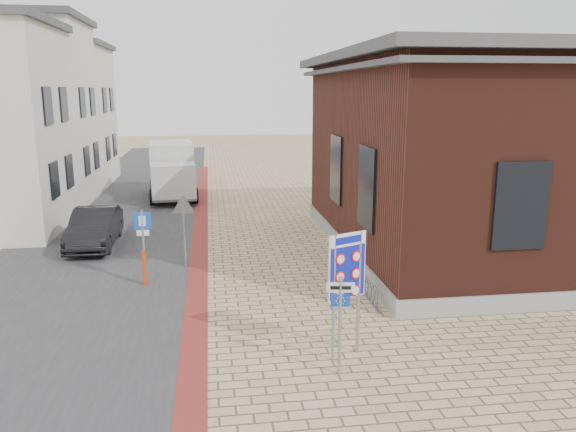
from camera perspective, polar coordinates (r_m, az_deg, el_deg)
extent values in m
plane|color=tan|center=(12.94, -0.43, -12.85)|extent=(120.00, 120.00, 0.00)
cube|color=#38383A|center=(27.44, -16.12, 0.47)|extent=(7.00, 60.00, 0.02)
cube|color=maroon|center=(22.29, -8.94, -1.93)|extent=(0.60, 40.00, 0.02)
cube|color=gray|center=(22.00, 20.92, -2.18)|extent=(12.15, 12.15, 0.50)
cube|color=#471F16|center=(21.45, 21.60, 6.24)|extent=(12.00, 12.00, 6.00)
cube|color=#48474C|center=(21.38, 22.31, 14.65)|extent=(13.00, 13.00, 0.30)
cube|color=#48474C|center=(21.36, 22.21, 13.58)|extent=(12.70, 12.70, 0.15)
cube|color=black|center=(16.45, 8.06, 2.84)|extent=(0.12, 1.60, 2.40)
cube|color=black|center=(20.28, 4.97, 4.76)|extent=(0.12, 1.60, 2.40)
cube|color=black|center=(14.90, 22.55, 0.96)|extent=(1.40, 0.12, 2.20)
cube|color=black|center=(23.40, -22.66, 3.40)|extent=(0.10, 1.10, 1.40)
cube|color=black|center=(25.70, -21.34, 4.26)|extent=(0.10, 1.10, 1.40)
cube|color=black|center=(23.16, -23.25, 10.25)|extent=(0.10, 1.10, 1.40)
cube|color=black|center=(25.49, -21.86, 10.50)|extent=(0.10, 1.10, 1.40)
cube|color=silver|center=(31.08, -26.07, 9.25)|extent=(7.00, 6.00, 8.80)
cube|color=#48474C|center=(31.24, -26.91, 17.58)|extent=(7.40, 6.40, 0.30)
cube|color=black|center=(29.19, -19.76, 5.30)|extent=(0.10, 1.10, 1.40)
cube|color=black|center=(31.53, -18.90, 5.85)|extent=(0.10, 1.10, 1.40)
cube|color=black|center=(29.00, -20.18, 10.78)|extent=(0.10, 1.10, 1.40)
cube|color=black|center=(31.35, -19.27, 10.94)|extent=(0.10, 1.10, 1.40)
cube|color=silver|center=(36.85, -23.17, 9.23)|extent=(7.00, 6.00, 8.00)
cube|color=#48474C|center=(36.91, -23.75, 15.65)|extent=(7.40, 6.40, 0.30)
cube|color=black|center=(35.05, -17.82, 6.55)|extent=(0.10, 1.10, 1.40)
cube|color=black|center=(37.41, -17.22, 6.94)|extent=(0.10, 1.10, 1.40)
cube|color=black|center=(34.89, -18.14, 11.12)|extent=(0.10, 1.10, 1.40)
cube|color=black|center=(37.26, -17.50, 11.22)|extent=(0.10, 1.10, 1.40)
torus|color=slate|center=(14.80, 9.07, -8.45)|extent=(0.04, 0.60, 0.60)
torus|color=slate|center=(15.07, 8.74, -8.05)|extent=(0.04, 0.60, 0.60)
torus|color=slate|center=(15.34, 8.42, -7.66)|extent=(0.04, 0.60, 0.60)
torus|color=slate|center=(15.61, 8.11, -7.29)|extent=(0.04, 0.60, 0.60)
torus|color=slate|center=(15.88, 7.81, -6.93)|extent=(0.04, 0.60, 0.60)
cube|color=slate|center=(15.43, 8.39, -8.57)|extent=(0.08, 1.60, 0.04)
imported|color=black|center=(21.56, -19.04, -1.13)|extent=(1.47, 4.18, 1.37)
cube|color=slate|center=(30.09, -11.60, 2.61)|extent=(2.57, 5.59, 0.25)
cube|color=silver|center=(28.08, -11.56, 3.57)|extent=(2.25, 1.88, 1.61)
cube|color=black|center=(27.29, -11.54, 3.95)|extent=(1.91, 0.25, 0.80)
cube|color=silver|center=(30.79, -11.76, 5.29)|extent=(2.52, 3.79, 2.21)
cylinder|color=black|center=(28.51, -13.62, 1.87)|extent=(0.32, 0.82, 0.80)
cylinder|color=black|center=(28.56, -9.39, 2.07)|extent=(0.32, 0.82, 0.80)
cylinder|color=black|center=(31.68, -13.59, 2.92)|extent=(0.32, 0.82, 0.80)
cylinder|color=black|center=(31.72, -9.78, 3.11)|extent=(0.32, 0.82, 0.80)
cylinder|color=gray|center=(11.73, 4.67, -8.40)|extent=(0.07, 0.07, 2.73)
cylinder|color=gray|center=(12.12, 7.18, -7.77)|extent=(0.07, 0.07, 2.73)
cube|color=white|center=(11.71, 6.02, -5.07)|extent=(0.87, 0.42, 1.40)
cube|color=#0E18AE|center=(11.71, 6.02, -5.07)|extent=(0.83, 0.41, 1.36)
cube|color=white|center=(11.55, 6.09, -2.40)|extent=(0.84, 0.42, 0.26)
cylinder|color=gray|center=(11.32, 5.28, -11.07)|extent=(0.07, 0.07, 2.06)
cube|color=silver|center=(11.02, 5.37, -7.23)|extent=(0.55, 0.12, 0.20)
cube|color=#0F38B7|center=(11.12, 5.34, -8.53)|extent=(0.38, 0.10, 0.25)
cylinder|color=gray|center=(16.80, -14.44, -3.14)|extent=(0.07, 0.07, 2.22)
cube|color=blue|center=(16.61, -14.59, -0.48)|extent=(0.49, 0.04, 0.49)
cube|color=white|center=(16.69, -14.52, -1.67)|extent=(0.36, 0.04, 0.16)
cylinder|color=gray|center=(18.15, -10.48, -1.68)|extent=(0.07, 0.07, 2.28)
cylinder|color=#E33B0B|center=(16.83, -14.38, -5.17)|extent=(0.12, 0.12, 1.06)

